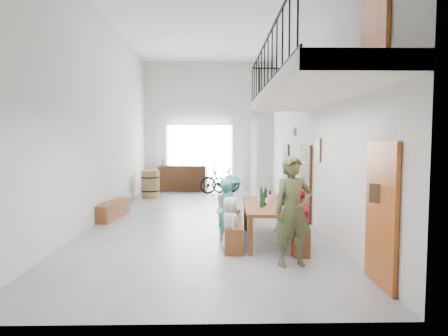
{
  "coord_description": "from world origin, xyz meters",
  "views": [
    {
      "loc": [
        0.34,
        -10.16,
        2.09
      ],
      "look_at": [
        0.53,
        -0.5,
        1.41
      ],
      "focal_mm": 30.0,
      "sensor_mm": 36.0,
      "label": 1
    }
  ],
  "objects_px": {
    "oak_barrel": "(151,184)",
    "serving_counter": "(183,178)",
    "tasting_table": "(267,208)",
    "host_standing": "(293,211)",
    "bicycle_near": "(205,180)",
    "side_bench": "(113,210)",
    "bench_inner": "(234,230)"
  },
  "relations": [
    {
      "from": "tasting_table",
      "to": "side_bench",
      "type": "relative_size",
      "value": 1.44
    },
    {
      "from": "bench_inner",
      "to": "bicycle_near",
      "type": "height_order",
      "value": "bicycle_near"
    },
    {
      "from": "side_bench",
      "to": "serving_counter",
      "type": "relative_size",
      "value": 0.79
    },
    {
      "from": "bench_inner",
      "to": "serving_counter",
      "type": "height_order",
      "value": "serving_counter"
    },
    {
      "from": "bench_inner",
      "to": "tasting_table",
      "type": "bearing_deg",
      "value": -0.66
    },
    {
      "from": "tasting_table",
      "to": "serving_counter",
      "type": "relative_size",
      "value": 1.14
    },
    {
      "from": "tasting_table",
      "to": "oak_barrel",
      "type": "xyz_separation_m",
      "value": [
        -3.54,
        6.35,
        -0.2
      ]
    },
    {
      "from": "side_bench",
      "to": "serving_counter",
      "type": "xyz_separation_m",
      "value": [
        1.4,
        5.63,
        0.31
      ]
    },
    {
      "from": "bench_inner",
      "to": "bicycle_near",
      "type": "distance_m",
      "value": 7.77
    },
    {
      "from": "tasting_table",
      "to": "bicycle_near",
      "type": "bearing_deg",
      "value": 102.99
    },
    {
      "from": "serving_counter",
      "to": "side_bench",
      "type": "bearing_deg",
      "value": -95.29
    },
    {
      "from": "oak_barrel",
      "to": "bench_inner",
      "type": "bearing_deg",
      "value": -65.64
    },
    {
      "from": "oak_barrel",
      "to": "serving_counter",
      "type": "bearing_deg",
      "value": 58.9
    },
    {
      "from": "serving_counter",
      "to": "tasting_table",
      "type": "bearing_deg",
      "value": -64.3
    },
    {
      "from": "oak_barrel",
      "to": "bicycle_near",
      "type": "bearing_deg",
      "value": 34.92
    },
    {
      "from": "bench_inner",
      "to": "side_bench",
      "type": "relative_size",
      "value": 1.31
    },
    {
      "from": "side_bench",
      "to": "bicycle_near",
      "type": "xyz_separation_m",
      "value": [
        2.36,
        5.29,
        0.27
      ]
    },
    {
      "from": "oak_barrel",
      "to": "serving_counter",
      "type": "relative_size",
      "value": 0.5
    },
    {
      "from": "serving_counter",
      "to": "host_standing",
      "type": "relative_size",
      "value": 1.1
    },
    {
      "from": "host_standing",
      "to": "bicycle_near",
      "type": "distance_m",
      "value": 9.45
    },
    {
      "from": "side_bench",
      "to": "tasting_table",
      "type": "bearing_deg",
      "value": -32.46
    },
    {
      "from": "bench_inner",
      "to": "side_bench",
      "type": "distance_m",
      "value": 4.02
    },
    {
      "from": "tasting_table",
      "to": "side_bench",
      "type": "distance_m",
      "value": 4.63
    },
    {
      "from": "oak_barrel",
      "to": "tasting_table",
      "type": "bearing_deg",
      "value": -60.82
    },
    {
      "from": "bench_inner",
      "to": "side_bench",
      "type": "bearing_deg",
      "value": 145.01
    },
    {
      "from": "host_standing",
      "to": "bicycle_near",
      "type": "relative_size",
      "value": 0.97
    },
    {
      "from": "side_bench",
      "to": "bicycle_near",
      "type": "bearing_deg",
      "value": 65.93
    },
    {
      "from": "tasting_table",
      "to": "oak_barrel",
      "type": "bearing_deg",
      "value": 121.09
    },
    {
      "from": "bench_inner",
      "to": "serving_counter",
      "type": "xyz_separation_m",
      "value": [
        -1.8,
        8.07,
        0.3
      ]
    },
    {
      "from": "side_bench",
      "to": "host_standing",
      "type": "distance_m",
      "value": 5.78
    },
    {
      "from": "bench_inner",
      "to": "bicycle_near",
      "type": "bearing_deg",
      "value": 98.46
    },
    {
      "from": "serving_counter",
      "to": "host_standing",
      "type": "distance_m",
      "value": 10.0
    }
  ]
}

